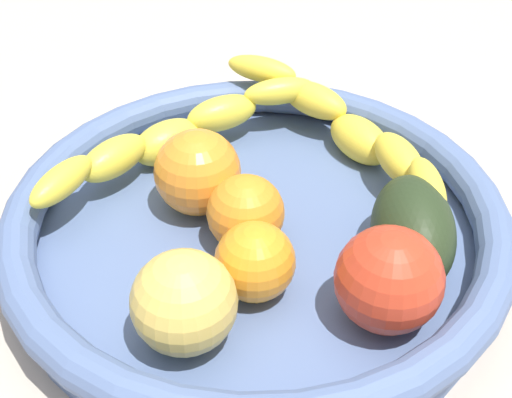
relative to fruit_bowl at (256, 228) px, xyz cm
name	(u,v)px	position (x,y,z in cm)	size (l,w,h in cm)	color
kitchen_counter	(256,268)	(0.00, 0.00, -4.05)	(120.00, 120.00, 3.00)	#B1A291
fruit_bowl	(256,228)	(0.00, 0.00, 0.00)	(35.84, 35.84, 4.96)	slate
banana_draped_left	(351,130)	(-9.94, -5.76, 2.60)	(10.68, 25.29, 5.49)	yellow
banana_draped_right	(172,136)	(3.50, -9.99, 2.29)	(24.86, 11.03, 4.81)	yellow
orange_front	(246,213)	(1.04, 0.82, 2.33)	(5.38, 5.38, 5.38)	orange
orange_mid_left	(198,172)	(3.04, -4.11, 2.80)	(6.34, 6.34, 6.34)	orange
orange_mid_right	(255,262)	(2.00, 5.50, 2.25)	(5.23, 5.23, 5.23)	orange
apple_yellow	(184,302)	(7.23, 7.95, 2.83)	(6.38, 6.38, 6.38)	#E5BE55
tomato_red	(389,280)	(-4.86, 10.35, 2.98)	(6.68, 6.68, 6.68)	red
avocado_dark	(413,232)	(-8.75, 6.35, 2.37)	(9.27, 5.48, 6.34)	#24331B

